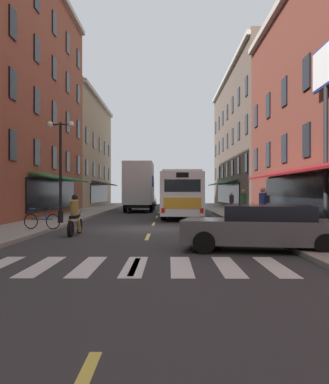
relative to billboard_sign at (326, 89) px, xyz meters
name	(u,v)px	position (x,y,z in m)	size (l,w,h in m)	color
ground_plane	(151,230)	(-7.05, 3.23, -5.89)	(34.80, 80.00, 0.10)	#333335
lane_centre_dashes	(151,229)	(-7.05, 2.98, -5.83)	(0.14, 73.90, 0.01)	#DBCC4C
crosswalk_near	(135,266)	(-7.05, -6.77, -5.83)	(7.10, 2.80, 0.01)	silver
sidewalk_left	(28,227)	(-12.95, 3.23, -5.77)	(3.00, 80.00, 0.14)	gray
sidewalk_right	(276,227)	(-1.15, 3.23, -5.77)	(3.00, 80.00, 0.14)	gray
billboard_sign	(326,89)	(0.00, 0.00, 0.00)	(0.40, 2.70, 7.50)	black
transit_bus	(182,194)	(-5.31, 12.90, -4.22)	(2.85, 11.82, 3.07)	white
box_truck	(140,187)	(-8.78, 20.37, -3.69)	(2.49, 7.65, 4.26)	black
sedan_near	(264,227)	(-3.41, -4.20, -5.13)	(4.95, 2.69, 1.35)	#515154
sedan_mid	(147,201)	(-8.73, 32.50, -5.13)	(2.07, 4.73, 1.36)	silver
motorcycle_rider	(75,218)	(-10.04, 0.29, -5.13)	(0.62, 2.07, 1.66)	black
bicycle_near	(42,221)	(-11.73, 1.44, -5.33)	(1.69, 0.52, 0.91)	black
pedestrian_near	(263,205)	(-1.63, 3.73, -4.72)	(0.52, 0.40, 1.83)	#33663F
pedestrian_mid	(243,202)	(-1.20, 11.59, -4.79)	(0.36, 0.36, 1.76)	#4C4C51
pedestrian_far	(232,202)	(-1.20, 16.67, -4.89)	(0.36, 0.36, 1.59)	maroon
street_lamp_twin	(61,167)	(-11.90, 5.21, -2.75)	(1.42, 0.32, 5.31)	black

